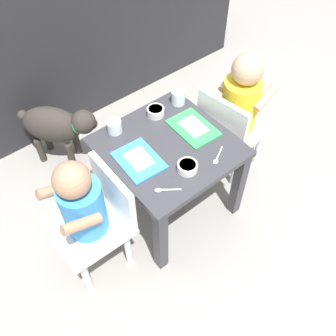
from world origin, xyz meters
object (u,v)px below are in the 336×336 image
object	(u,v)px
seated_child_left	(86,207)
water_cup_right	(178,98)
dog	(57,126)
spoon_by_left_tray	(165,190)
water_cup_left	(115,127)
cereal_bowl_right_side	(187,167)
dining_table	(168,158)
spoon_by_right_tray	(218,157)
food_tray_left	(139,160)
food_tray_right	(193,128)
veggie_bowl_far	(156,111)
seated_child_right	(238,104)

from	to	relation	value
seated_child_left	water_cup_right	bearing A→B (deg)	18.55
dog	spoon_by_left_tray	bearing A→B (deg)	-84.27
dog	water_cup_left	distance (m)	0.46
spoon_by_left_tray	cereal_bowl_right_side	bearing A→B (deg)	9.79
dining_table	spoon_by_right_tray	bearing A→B (deg)	-58.72
food_tray_left	cereal_bowl_right_side	world-z (taller)	cereal_bowl_right_side
food_tray_right	water_cup_right	bearing A→B (deg)	70.69
spoon_by_left_tray	water_cup_right	bearing A→B (deg)	44.02
water_cup_right	veggie_bowl_far	world-z (taller)	water_cup_right
seated_child_left	cereal_bowl_right_side	xyz separation A→B (m)	(0.39, -0.12, 0.04)
veggie_bowl_far	dog	bearing A→B (deg)	126.06
water_cup_left	veggie_bowl_far	world-z (taller)	water_cup_left
food_tray_left	food_tray_right	bearing A→B (deg)	0.00
food_tray_left	veggie_bowl_far	bearing A→B (deg)	37.88
seated_child_left	food_tray_right	xyz separation A→B (m)	(0.56, 0.04, 0.03)
dog	food_tray_left	distance (m)	0.62
cereal_bowl_right_side	spoon_by_left_tray	distance (m)	0.13
seated_child_left	food_tray_left	distance (m)	0.27
seated_child_left	water_cup_left	world-z (taller)	seated_child_left
water_cup_left	dog	bearing A→B (deg)	105.53
water_cup_right	food_tray_right	bearing A→B (deg)	-109.31
seated_child_left	spoon_by_right_tray	xyz separation A→B (m)	(0.52, -0.15, 0.03)
veggie_bowl_far	water_cup_right	bearing A→B (deg)	-0.47
veggie_bowl_far	food_tray_left	bearing A→B (deg)	-142.12
dining_table	spoon_by_right_tray	world-z (taller)	spoon_by_right_tray
seated_child_left	cereal_bowl_right_side	distance (m)	0.41
dining_table	seated_child_right	size ratio (longest dim) A/B	0.77
seated_child_right	dog	distance (m)	0.89
dining_table	seated_child_right	distance (m)	0.42
spoon_by_left_tray	seated_child_right	bearing A→B (deg)	16.85
food_tray_left	water_cup_right	bearing A→B (deg)	25.89
seated_child_right	dog	bearing A→B (deg)	137.46
food_tray_left	spoon_by_right_tray	distance (m)	0.31
dining_table	spoon_by_left_tray	distance (m)	0.24
spoon_by_right_tray	dog	bearing A→B (deg)	113.75
seated_child_right	food_tray_right	size ratio (longest dim) A/B	3.10
dog	veggie_bowl_far	distance (m)	0.56
dining_table	water_cup_right	distance (m)	0.29
seated_child_left	dog	size ratio (longest dim) A/B	1.77
food_tray_left	seated_child_right	bearing A→B (deg)	-0.48
food_tray_left	dog	bearing A→B (deg)	98.52
seated_child_right	food_tray_right	world-z (taller)	seated_child_right
seated_child_right	water_cup_left	distance (m)	0.57
food_tray_right	spoon_by_left_tray	bearing A→B (deg)	-149.29
water_cup_right	spoon_by_left_tray	size ratio (longest dim) A/B	0.75
water_cup_left	cereal_bowl_right_side	world-z (taller)	water_cup_left
veggie_bowl_far	cereal_bowl_right_side	bearing A→B (deg)	-107.09
dining_table	seated_child_left	xyz separation A→B (m)	(-0.41, -0.03, 0.06)
dining_table	cereal_bowl_right_side	world-z (taller)	cereal_bowl_right_side
food_tray_right	water_cup_right	world-z (taller)	water_cup_right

